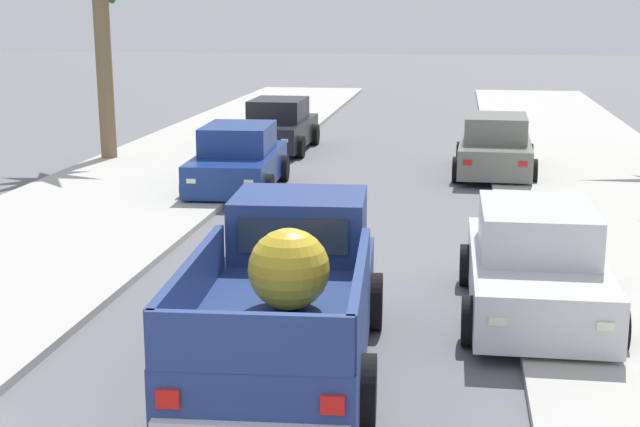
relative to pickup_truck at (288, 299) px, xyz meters
The scene contains 9 objects.
sidewalk_left 9.03m from the pickup_truck, 127.86° to the left, with size 5.11×60.00×0.12m, color #B2AFA8.
sidewalk_right 8.92m from the pickup_truck, 53.10° to the left, with size 5.11×60.00×0.12m, color #B2AFA8.
curb_left 8.37m from the pickup_truck, 121.58° to the left, with size 0.16×60.00×0.10m, color silver.
curb_right 8.28m from the pickup_truck, 59.53° to the left, with size 0.16×60.00×0.10m, color silver.
pickup_truck is the anchor object (origin of this frame).
car_left_near 10.86m from the pickup_truck, 106.66° to the left, with size 2.20×4.33×1.54m.
car_right_near 16.94m from the pickup_truck, 101.50° to the left, with size 2.05×4.27×1.54m.
car_left_far 13.68m from the pickup_truck, 77.79° to the left, with size 2.13×4.31×1.54m.
car_right_far 3.83m from the pickup_truck, 37.03° to the left, with size 2.05×4.27×1.54m.
Camera 1 is at (2.03, -5.35, 4.20)m, focal length 51.60 mm.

